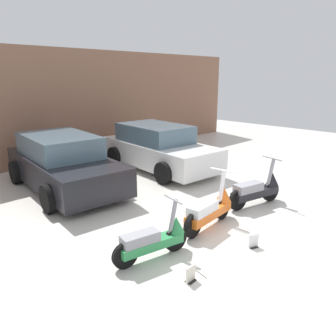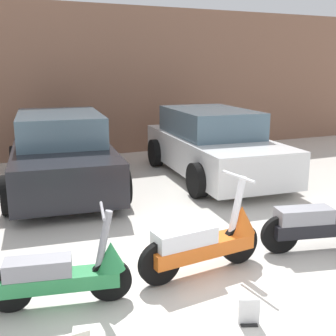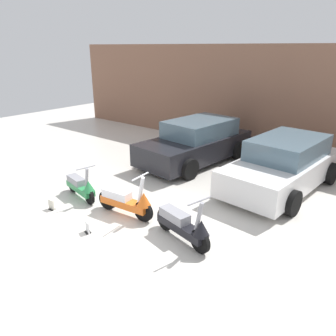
{
  "view_description": "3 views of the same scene",
  "coord_description": "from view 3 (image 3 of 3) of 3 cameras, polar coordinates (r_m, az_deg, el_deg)",
  "views": [
    {
      "loc": [
        -5.04,
        -3.13,
        3.03
      ],
      "look_at": [
        0.71,
        2.6,
        0.73
      ],
      "focal_mm": 35.0,
      "sensor_mm": 36.0,
      "label": 1
    },
    {
      "loc": [
        -2.24,
        -3.4,
        2.39
      ],
      "look_at": [
        0.21,
        2.27,
        0.89
      ],
      "focal_mm": 45.0,
      "sensor_mm": 36.0,
      "label": 2
    },
    {
      "loc": [
        5.17,
        -4.27,
        3.86
      ],
      "look_at": [
        -0.02,
        2.28,
        0.75
      ],
      "focal_mm": 35.0,
      "sensor_mm": 36.0,
      "label": 3
    }
  ],
  "objects": [
    {
      "name": "car_rear_center",
      "position": [
        9.86,
        19.43,
        0.51
      ],
      "size": [
        2.37,
        4.45,
        1.47
      ],
      "rotation": [
        0.0,
        0.0,
        -1.66
      ],
      "color": "white",
      "rests_on": "ground_plane"
    },
    {
      "name": "scooter_front_right",
      "position": [
        7.93,
        -7.17,
        -5.64
      ],
      "size": [
        1.63,
        0.59,
        1.14
      ],
      "rotation": [
        0.0,
        0.0,
        0.1
      ],
      "color": "black",
      "rests_on": "ground_plane"
    },
    {
      "name": "ground_plane",
      "position": [
        7.74,
        -10.58,
        -9.92
      ],
      "size": [
        28.0,
        28.0,
        0.0
      ],
      "primitive_type": "plane",
      "color": "silver"
    },
    {
      "name": "placard_near_right_scooter",
      "position": [
        7.53,
        -13.85,
        -10.09
      ],
      "size": [
        0.2,
        0.17,
        0.26
      ],
      "rotation": [
        0.0,
        0.0,
        -0.38
      ],
      "color": "black",
      "rests_on": "ground_plane"
    },
    {
      "name": "car_rear_left",
      "position": [
        11.54,
        4.94,
        4.47
      ],
      "size": [
        2.47,
        4.53,
        1.48
      ],
      "rotation": [
        0.0,
        0.0,
        -1.68
      ],
      "color": "black",
      "rests_on": "ground_plane"
    },
    {
      "name": "scooter_front_center",
      "position": [
        6.88,
        2.8,
        -9.85
      ],
      "size": [
        1.59,
        0.7,
        1.13
      ],
      "rotation": [
        0.0,
        0.0,
        -0.23
      ],
      "color": "black",
      "rests_on": "ground_plane"
    },
    {
      "name": "wall_back",
      "position": [
        13.31,
        15.5,
        11.58
      ],
      "size": [
        19.6,
        0.12,
        3.96
      ],
      "primitive_type": "cube",
      "color": "#845B47",
      "rests_on": "ground_plane"
    },
    {
      "name": "placard_near_left_scooter",
      "position": [
        8.78,
        -19.64,
        -6.13
      ],
      "size": [
        0.2,
        0.13,
        0.26
      ],
      "rotation": [
        0.0,
        0.0,
        0.06
      ],
      "color": "black",
      "rests_on": "ground_plane"
    },
    {
      "name": "scooter_front_left",
      "position": [
        9.06,
        -14.89,
        -3.07
      ],
      "size": [
        1.43,
        0.59,
        1.01
      ],
      "rotation": [
        0.0,
        0.0,
        -0.2
      ],
      "color": "black",
      "rests_on": "ground_plane"
    }
  ]
}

